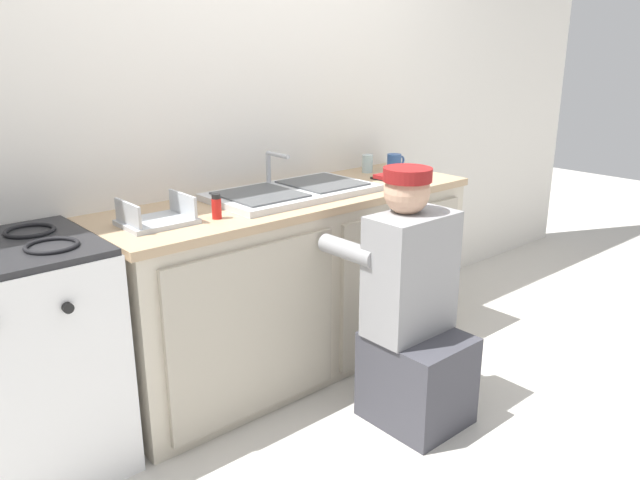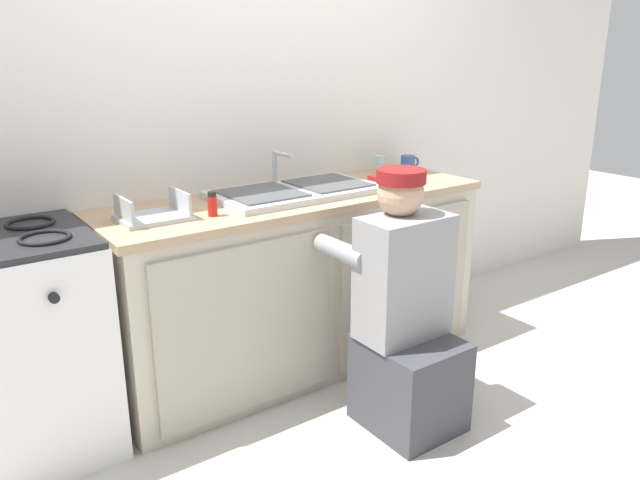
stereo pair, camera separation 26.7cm
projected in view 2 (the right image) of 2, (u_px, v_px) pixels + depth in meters
name	position (u px, v px, depth m)	size (l,w,h in m)	color
ground_plane	(332.00, 384.00, 3.03)	(12.00, 12.00, 0.00)	beige
back_wall	(257.00, 112.00, 3.16)	(6.00, 0.10, 2.50)	silver
counter_cabinet	(298.00, 285.00, 3.13)	(1.89, 0.62, 0.85)	beige
countertop	(296.00, 199.00, 3.00)	(1.93, 0.62, 0.04)	tan
sink_double_basin	(296.00, 191.00, 2.99)	(0.80, 0.44, 0.19)	silver
stove_range	(12.00, 350.00, 2.40)	(0.66, 0.62, 0.92)	white
plumber_person	(405.00, 323.00, 2.61)	(0.42, 0.61, 1.10)	#3F3F47
cell_phone	(394.00, 180.00, 3.29)	(0.07, 0.14, 0.01)	black
dish_rack_tray	(153.00, 214.00, 2.56)	(0.28, 0.22, 0.11)	#B2B7BC
coffee_mug	(408.00, 164.00, 3.51)	(0.13, 0.08, 0.09)	#335699
water_glass	(380.00, 165.00, 3.48)	(0.06, 0.06, 0.10)	#ADC6CC
spice_bottle_red	(212.00, 204.00, 2.61)	(0.04, 0.04, 0.10)	red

